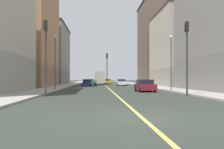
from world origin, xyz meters
TOP-DOWN VIEW (x-y plane):
  - ground_plane at (0.00, 0.00)m, footprint 400.00×400.00m
  - sidewalk_left at (8.35, 49.00)m, footprint 3.45×168.00m
  - sidewalk_right at (-8.35, 49.00)m, footprint 3.45×168.00m
  - lane_center_stripe at (0.00, 49.00)m, footprint 0.16×154.00m
  - building_left_mid at (14.84, 40.49)m, footprint 9.84×16.95m
  - building_left_far at (14.84, 59.21)m, footprint 9.84×15.58m
  - building_right_midblock at (-14.84, 38.27)m, footprint 9.84×18.63m
  - building_right_distant at (-14.84, 60.85)m, footprint 9.84×20.06m
  - traffic_light_left_near at (6.21, 12.60)m, footprint 0.40×0.32m
  - traffic_light_right_near at (-6.24, 12.60)m, footprint 0.40×0.32m
  - traffic_light_median_far at (0.02, 37.83)m, footprint 0.40×0.32m
  - street_lamp_left_near at (7.23, 21.20)m, footprint 0.36×0.36m
  - street_lamp_right_near at (-7.23, 24.16)m, footprint 0.36×0.36m
  - car_maroon at (3.81, 20.10)m, footprint 2.03×4.10m
  - car_green at (-3.68, 64.00)m, footprint 2.05×4.18m
  - car_yellow at (1.29, 67.58)m, footprint 1.96×4.53m
  - car_blue at (-3.92, 43.99)m, footprint 2.01×4.27m
  - car_white at (3.37, 45.26)m, footprint 1.83×4.05m
  - box_truck at (-1.14, 53.83)m, footprint 2.51×7.76m

SIDE VIEW (x-z plane):
  - ground_plane at x=0.00m, z-range 0.00..0.00m
  - lane_center_stripe at x=0.00m, z-range 0.00..0.01m
  - sidewalk_left at x=8.35m, z-range 0.00..0.15m
  - sidewalk_right at x=-8.35m, z-range 0.00..0.15m
  - car_yellow at x=1.29m, z-range 0.00..1.29m
  - car_green at x=-3.68m, z-range 0.00..1.32m
  - car_blue at x=-3.92m, z-range -0.02..1.35m
  - car_white at x=3.37m, z-range -0.01..1.36m
  - car_maroon at x=3.81m, z-range -0.01..1.40m
  - box_truck at x=-1.14m, z-range 0.09..3.19m
  - traffic_light_median_far at x=0.02m, z-range 0.90..7.05m
  - traffic_light_right_near at x=-6.24m, z-range 0.93..7.52m
  - street_lamp_left_near at x=7.23m, z-range 0.89..7.55m
  - traffic_light_left_near at x=6.21m, z-range 0.93..7.56m
  - street_lamp_right_near at x=-7.23m, z-range 0.90..7.97m
  - building_left_mid at x=14.84m, z-range 0.01..14.82m
  - building_right_distant at x=-14.84m, z-range 0.01..15.58m
  - building_left_far at x=14.84m, z-range 0.01..21.63m
  - building_right_midblock at x=-14.84m, z-range 0.01..21.76m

